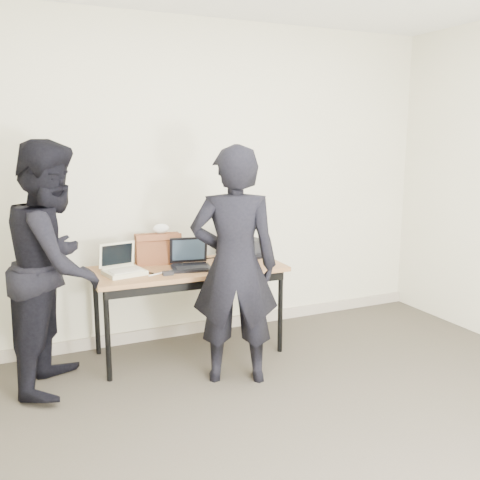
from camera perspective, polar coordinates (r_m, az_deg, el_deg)
room at (r=2.64m, az=12.47°, el=2.29°), size 4.60×4.60×2.80m
desk at (r=4.26m, az=-5.49°, el=-3.68°), size 1.52×0.69×0.72m
laptop_beige at (r=4.12m, az=-12.42°, el=-2.92°), size 0.33×0.32×0.23m
laptop_center at (r=4.22m, az=-5.33°, el=-2.28°), size 0.35×0.34×0.23m
laptop_right at (r=4.60m, az=0.05°, el=-1.06°), size 0.38×0.36×0.25m
leather_satchel at (r=4.38m, az=-8.73°, el=-0.85°), size 0.38×0.22×0.25m
tissue at (r=4.36m, az=-8.42°, el=1.21°), size 0.13×0.10×0.08m
equipment_box at (r=4.64m, az=1.09°, el=-0.83°), size 0.26×0.23×0.13m
power_brick at (r=4.02m, az=-7.70°, el=-3.53°), size 0.08×0.05×0.03m
cables at (r=4.21m, az=-7.41°, el=-3.02°), size 0.86×0.41×0.01m
person_typist at (r=3.75m, az=-0.59°, el=-2.79°), size 0.72×0.60×1.69m
person_observer at (r=3.90m, az=-19.11°, el=-2.60°), size 0.92×1.02×1.72m
baseboard at (r=4.90m, az=-4.16°, el=-9.19°), size 4.50×0.03×0.10m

